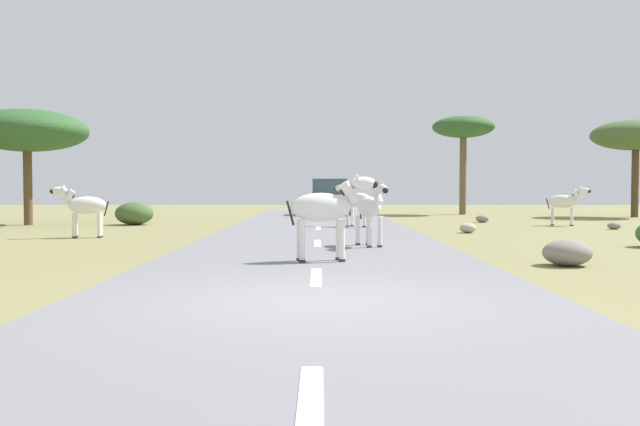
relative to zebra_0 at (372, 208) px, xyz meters
name	(u,v)px	position (x,y,z in m)	size (l,w,h in m)	color
ground_plane	(319,304)	(-1.16, -7.15, -0.92)	(90.00, 90.00, 0.00)	olive
road	(317,302)	(-1.19, -7.15, -0.89)	(6.00, 64.00, 0.05)	slate
lane_markings	(316,315)	(-1.19, -8.15, -0.86)	(0.16, 56.00, 0.01)	silver
zebra_0	(372,208)	(0.00, 0.00, 0.00)	(0.75, 1.48, 1.45)	silver
zebra_1	(567,202)	(7.66, 9.03, -0.06)	(1.43, 0.84, 1.43)	silver
zebra_2	(328,208)	(-1.02, -3.00, 0.08)	(1.68, 0.62, 1.59)	silver
zebra_3	(86,206)	(-7.58, 3.28, -0.04)	(1.55, 0.55, 1.46)	silver
zebra_4	(358,201)	(0.09, 7.61, 0.02)	(1.37, 1.11, 1.48)	silver
car_0	(332,198)	(-0.65, 17.80, -0.07)	(2.05, 4.36, 1.74)	white
tree_0	(29,131)	(-11.83, 9.54, 2.51)	(4.36, 4.36, 4.21)	brown
tree_2	(638,136)	(13.45, 16.02, 2.85)	(4.00, 4.00, 4.50)	#4C3823
tree_4	(465,129)	(6.16, 19.20, 3.44)	(3.14, 3.14, 5.00)	brown
bush_1	(136,214)	(-7.95, 9.60, -0.50)	(1.39, 1.25, 0.84)	#425B2D
rock_0	(484,219)	(5.26, 11.31, -0.77)	(0.51, 0.43, 0.30)	gray
rock_1	(616,226)	(8.55, 6.98, -0.80)	(0.44, 0.38, 0.24)	gray
rock_2	(569,253)	(3.21, -3.30, -0.69)	(0.85, 0.83, 0.46)	gray
rock_3	(470,228)	(3.35, 5.21, -0.77)	(0.49, 0.47, 0.30)	#A89E8C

